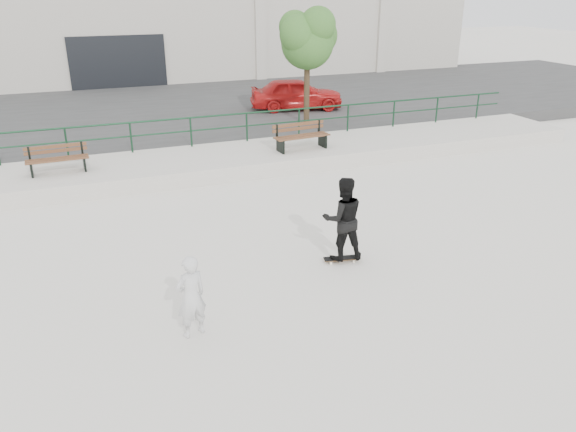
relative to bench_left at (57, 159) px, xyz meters
name	(u,v)px	position (x,y,z in m)	size (l,w,h in m)	color
ground	(270,332)	(3.31, -9.41, -0.90)	(120.00, 120.00, 0.00)	silver
ledge	(170,167)	(3.31, 0.09, -0.65)	(30.00, 3.00, 0.50)	#BCB6AC
parking_strip	(136,114)	(3.31, 8.59, -0.65)	(60.00, 14.00, 0.50)	#333333
railing	(161,128)	(3.31, 1.39, 0.34)	(28.00, 0.06, 1.03)	#143721
commercial_building	(100,3)	(3.31, 22.58, 3.67)	(44.20, 16.33, 8.00)	#B4B0A2
bench_left	(57,159)	(0.00, 0.00, 0.00)	(1.78, 0.57, 0.81)	#4E361B
bench_right	(301,136)	(7.69, -0.29, 0.04)	(1.96, 0.71, 0.89)	#4E361B
tree	(308,37)	(9.36, 3.08, 2.94)	(2.51, 2.23, 4.46)	#493A24
red_car	(296,94)	(10.01, 5.84, 0.29)	(1.63, 4.05, 1.38)	red
skateboard	(341,258)	(5.69, -7.43, -0.83)	(0.80, 0.35, 0.09)	black
standing_skater	(343,219)	(5.69, -7.43, 0.13)	(0.91, 0.71, 1.87)	black
seated_skater	(191,297)	(2.03, -9.00, -0.14)	(0.56, 0.37, 1.53)	silver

